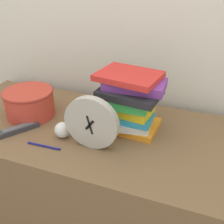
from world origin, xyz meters
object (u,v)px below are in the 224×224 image
at_px(book_stack, 129,102).
at_px(basket, 30,102).
at_px(pen, 44,146).
at_px(tv_remote, 19,129).
at_px(crumpled_paper_ball, 63,130).
at_px(desk_clock, 91,123).

distance_m(book_stack, basket, 0.45).
xyz_separation_m(book_stack, pen, (-0.26, -0.23, -0.12)).
relative_size(tv_remote, crumpled_paper_ball, 2.53).
distance_m(book_stack, crumpled_paper_ball, 0.28).
xyz_separation_m(book_stack, tv_remote, (-0.42, -0.18, -0.11)).
xyz_separation_m(crumpled_paper_ball, pen, (-0.03, -0.09, -0.03)).
xyz_separation_m(book_stack, basket, (-0.45, -0.05, -0.06)).
relative_size(crumpled_paper_ball, pen, 0.45).
bearing_deg(crumpled_paper_ball, book_stack, 32.95).
distance_m(crumpled_paper_ball, pen, 0.10).
height_order(book_stack, crumpled_paper_ball, book_stack).
xyz_separation_m(desk_clock, basket, (-0.36, 0.12, -0.04)).
height_order(basket, tv_remote, basket).
bearing_deg(desk_clock, tv_remote, -177.79).
distance_m(book_stack, pen, 0.37).
xyz_separation_m(tv_remote, pen, (0.16, -0.06, -0.01)).
relative_size(basket, pen, 1.58).
relative_size(desk_clock, tv_remote, 1.29).
relative_size(basket, tv_remote, 1.38).
distance_m(desk_clock, basket, 0.38).
xyz_separation_m(desk_clock, tv_remote, (-0.33, -0.01, -0.09)).
height_order(basket, pen, basket).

